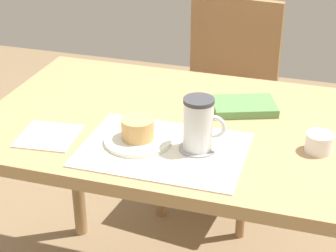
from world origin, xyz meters
TOP-DOWN VIEW (x-y plane):
  - dining_table at (0.00, 0.00)m, footprint 1.25×0.72m
  - wooden_chair at (-0.09, 0.74)m, footprint 0.47×0.47m
  - placemat at (-0.06, -0.18)m, footprint 0.42×0.30m
  - pastry_plate at (-0.14, -0.16)m, footprint 0.18×0.18m
  - pastry at (-0.14, -0.16)m, footprint 0.09×0.09m
  - coffee_coaster at (0.02, -0.15)m, footprint 0.10×0.10m
  - coffee_mug at (0.02, -0.15)m, footprint 0.11×0.08m
  - paper_napkin at (-0.38, -0.20)m, footprint 0.16×0.16m
  - sugar_bowl at (0.32, -0.06)m, footprint 0.07×0.07m
  - small_book at (0.09, 0.12)m, footprint 0.21×0.18m

SIDE VIEW (x-z plane):
  - wooden_chair at x=-0.09m, z-range 0.05..0.92m
  - dining_table at x=0.00m, z-range 0.29..1.03m
  - placemat at x=-0.06m, z-range 0.74..0.75m
  - paper_napkin at x=-0.38m, z-range 0.74..0.75m
  - coffee_coaster at x=0.02m, z-range 0.75..0.75m
  - pastry_plate at x=-0.14m, z-range 0.75..0.76m
  - small_book at x=0.09m, z-range 0.74..0.77m
  - sugar_bowl at x=0.32m, z-range 0.74..0.79m
  - pastry at x=-0.14m, z-range 0.76..0.82m
  - coffee_mug at x=0.02m, z-range 0.75..0.89m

